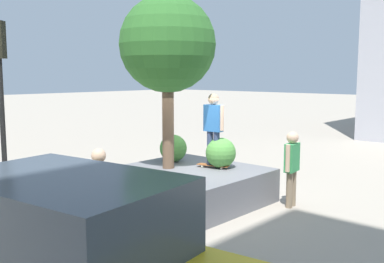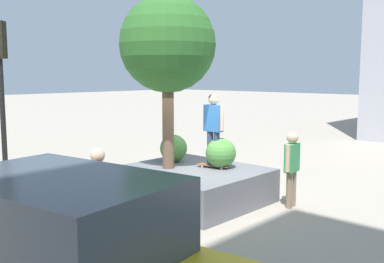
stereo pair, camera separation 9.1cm
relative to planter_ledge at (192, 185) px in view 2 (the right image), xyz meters
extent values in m
plane|color=#9E9384|center=(-0.28, -0.07, -0.40)|extent=(120.00, 120.00, 0.00)
cube|color=slate|center=(0.00, 0.00, 0.00)|extent=(3.19, 2.79, 0.80)
cylinder|color=brown|center=(0.46, 0.34, 1.57)|extent=(0.28, 0.28, 2.33)
sphere|color=#2D6628|center=(0.46, 0.34, 3.36)|extent=(2.28, 2.28, 2.28)
sphere|color=#4C8C3D|center=(-0.46, -0.53, 0.77)|extent=(0.74, 0.74, 0.74)
sphere|color=#4C8C3D|center=(0.94, -0.31, 0.75)|extent=(0.71, 0.71, 0.71)
cube|color=brown|center=(-0.33, -0.41, 0.46)|extent=(0.83, 0.41, 0.02)
sphere|color=beige|center=(-0.55, -0.55, 0.43)|extent=(0.06, 0.06, 0.06)
sphere|color=beige|center=(-0.59, -0.39, 0.43)|extent=(0.06, 0.06, 0.06)
sphere|color=beige|center=(-0.06, -0.42, 0.43)|extent=(0.06, 0.06, 0.06)
sphere|color=beige|center=(-0.10, -0.26, 0.43)|extent=(0.06, 0.06, 0.06)
cylinder|color=navy|center=(-0.23, -0.40, 0.88)|extent=(0.15, 0.15, 0.82)
cylinder|color=navy|center=(-0.42, -0.41, 0.88)|extent=(0.15, 0.15, 0.82)
cube|color=#2D6BB2|center=(-0.33, -0.41, 1.61)|extent=(0.47, 0.22, 0.64)
cylinder|color=#D8AD8C|center=(-0.08, -0.39, 1.63)|extent=(0.10, 0.10, 0.61)
cylinder|color=#D8AD8C|center=(-0.57, -0.42, 1.63)|extent=(0.10, 0.10, 0.61)
sphere|color=#D8AD8C|center=(-0.33, -0.41, 2.07)|extent=(0.27, 0.27, 0.27)
cube|color=#38424C|center=(-3.12, 5.42, 1.23)|extent=(2.62, 1.92, 0.78)
cylinder|color=black|center=(-1.41, 4.73, -0.03)|extent=(0.76, 0.31, 0.74)
cylinder|color=black|center=(3.19, 3.10, 1.31)|extent=(0.12, 0.12, 3.42)
sphere|color=red|center=(3.28, 2.99, 3.69)|extent=(0.14, 0.14, 0.14)
sphere|color=gold|center=(3.28, 2.99, 3.41)|extent=(0.14, 0.14, 0.14)
sphere|color=green|center=(3.28, 2.99, 3.13)|extent=(0.14, 0.14, 0.14)
cylinder|color=#847056|center=(-2.04, -1.08, 0.02)|extent=(0.15, 0.15, 0.84)
cylinder|color=#847056|center=(-2.01, -1.28, 0.02)|extent=(0.15, 0.15, 0.84)
cube|color=#338C4C|center=(-2.03, -1.18, 0.76)|extent=(0.26, 0.49, 0.65)
cylinder|color=#D8AD8C|center=(-2.06, -0.94, 0.78)|extent=(0.10, 0.10, 0.62)
cylinder|color=#D8AD8C|center=(-2.00, -1.43, 0.78)|extent=(0.10, 0.10, 0.62)
sphere|color=#D8AD8C|center=(-2.03, -1.18, 1.22)|extent=(0.27, 0.27, 0.27)
cylinder|color=navy|center=(-0.58, 3.09, 0.01)|extent=(0.15, 0.15, 0.82)
cylinder|color=navy|center=(-0.39, 3.03, 0.01)|extent=(0.15, 0.15, 0.82)
cube|color=black|center=(-0.49, 3.06, 0.74)|extent=(0.50, 0.32, 0.64)
cylinder|color=#D8AD8C|center=(-0.72, 3.13, 0.76)|extent=(0.10, 0.10, 0.60)
cylinder|color=#D8AD8C|center=(-0.26, 2.99, 0.76)|extent=(0.10, 0.10, 0.60)
sphere|color=#D8AD8C|center=(-0.49, 3.06, 1.19)|extent=(0.27, 0.27, 0.27)
camera|label=1|loc=(-7.09, 7.84, 2.65)|focal=41.80mm
camera|label=2|loc=(-7.15, 7.77, 2.65)|focal=41.80mm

